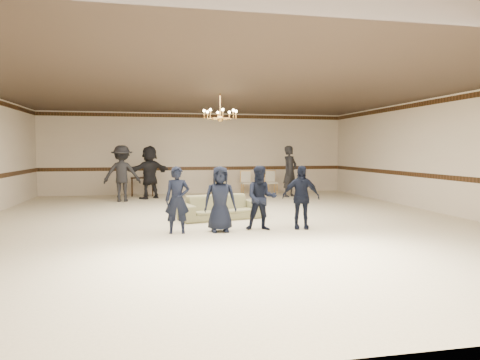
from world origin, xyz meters
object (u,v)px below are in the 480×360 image
Objects in this scene: adult_mid at (150,172)px; banquet_chair_left at (222,183)px; banquet_chair_mid at (247,183)px; boy_a at (177,200)px; boy_c at (261,198)px; chandelier at (220,106)px; adult_right at (290,171)px; boy_b at (220,199)px; boy_d at (301,197)px; banquet_chair_right at (271,182)px; console_table at (142,186)px; adult_left at (122,174)px; settee at (220,207)px.

adult_mid is 2.87m from banquet_chair_left.
banquet_chair_mid is at bearing -3.33° from banquet_chair_left.
boy_a and boy_c have the same top height.
adult_mid reaches higher than banquet_chair_left.
chandelier reaches higher than adult_right.
chandelier is at bearing 81.65° from adult_mid.
adult_right reaches higher than banquet_chair_left.
boy_b is 0.90m from boy_c.
boy_c is 0.90m from boy_d.
banquet_chair_right is at bearing 158.27° from adult_mid.
banquet_chair_right is (2.30, 7.45, -0.25)m from boy_c.
boy_a is at bearing -161.55° from adult_right.
adult_mid is (-1.87, 4.45, -1.93)m from chandelier.
chandelier is at bearing 84.18° from boy_b.
boy_b is at bearing -98.99° from chandelier.
console_table is (-5.00, 0.20, -0.09)m from banquet_chair_right.
adult_right reaches higher than banquet_chair_mid.
banquet_chair_right is at bearing -5.73° from console_table.
adult_right is at bearing -69.12° from banquet_chair_right.
boy_b is at bearing -110.05° from banquet_chair_mid.
adult_right reaches higher than boy_d.
adult_right is 1.33m from banquet_chair_right.
boy_d is at bearing -56.88° from chandelier.
adult_left is at bearing 146.88° from adult_right.
adult_right is (6.00, 0.30, 0.00)m from adult_left.
chandelier is at bearing -102.58° from banquet_chair_left.
banquet_chair_right is 1.06× the size of console_table.
adult_left is at bearing 126.43° from chandelier.
settee is 2.29× the size of banquet_chair_left.
adult_left is 3.94m from banquet_chair_left.
boy_c is 1.00× the size of boy_d.
boy_a is at bearing -116.19° from banquet_chair_mid.
chandelier is 0.50× the size of adult_mid.
adult_right is 2.10× the size of banquet_chair_mid.
banquet_chair_left is at bearing 164.89° from adult_mid.
boy_d is 7.58m from banquet_chair_right.
banquet_chair_left reaches higher than console_table.
adult_right is at bearing 63.42° from boy_b.
banquet_chair_right is (2.95, 5.80, 0.15)m from settee.
banquet_chair_mid is at bearing 72.76° from boy_a.
boy_b is 0.74× the size of adult_right.
banquet_chair_mid is (-1.38, 1.18, -0.49)m from adult_right.
boy_c is 1.55× the size of banquet_chair_mid.
boy_b is at bearing -168.79° from boy_c.
boy_b is 7.77m from banquet_chair_mid.
adult_mid is 5.12m from adult_right.
console_table is at bearing 102.06° from boy_a.
boy_d reaches higher than console_table.
adult_left reaches higher than boy_c.
adult_mid is at bearing -77.45° from console_table.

